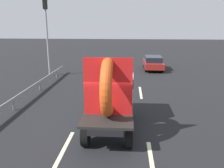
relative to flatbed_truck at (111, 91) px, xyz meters
The scene contains 9 objects.
ground_plane 1.75m from the flatbed_truck, 89.34° to the right, with size 120.00×120.00×0.00m, color black.
flatbed_truck is the anchor object (origin of this frame).
distant_sedan 14.15m from the flatbed_truck, 76.55° to the left, with size 1.81×4.23×1.38m.
traffic_light 12.22m from the flatbed_truck, 122.39° to the left, with size 0.42×0.36×6.72m.
guardrail 6.62m from the flatbed_truck, 148.22° to the left, with size 0.10×15.82×0.71m.
lane_dash_left_near 3.26m from the flatbed_truck, 125.84° to the right, with size 2.64×0.16×0.01m, color beige.
lane_dash_left_far 6.15m from the flatbed_truck, 106.08° to the left, with size 2.91×0.16×0.01m, color beige.
lane_dash_right_near 3.56m from the flatbed_truck, 58.62° to the right, with size 2.19×0.16×0.01m, color beige.
lane_dash_right_far 5.89m from the flatbed_truck, 73.13° to the left, with size 2.85×0.16×0.01m, color beige.
Camera 1 is at (0.78, -9.70, 4.72)m, focal length 37.35 mm.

